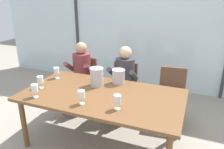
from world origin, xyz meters
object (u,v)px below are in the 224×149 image
object	(u,v)px
wine_glass_spare_empty	(40,80)
person_maroon_top	(80,71)
chair_left_of_center	(124,84)
ice_bucket_primary	(97,76)
chair_near_curtain	(84,78)
wine_glass_by_left_taster	(81,95)
dining_table	(102,98)
wine_glass_near_bucket	(56,71)
wine_glass_center_pour	(118,100)
ice_bucket_secondary	(118,76)
chair_center	(172,91)
wine_glass_by_right_taster	(35,89)

from	to	relation	value
wine_glass_spare_empty	person_maroon_top	bearing A→B (deg)	86.41
chair_left_of_center	ice_bucket_primary	distance (m)	0.84
chair_near_curtain	wine_glass_spare_empty	xyz separation A→B (m)	(-0.06, -1.13, 0.37)
wine_glass_by_left_taster	dining_table	bearing A→B (deg)	71.94
wine_glass_near_bucket	wine_glass_center_pour	xyz separation A→B (m)	(1.22, -0.56, 0.00)
dining_table	wine_glass_spare_empty	distance (m)	0.90
person_maroon_top	wine_glass_spare_empty	bearing A→B (deg)	-97.73
ice_bucket_secondary	wine_glass_near_bucket	bearing A→B (deg)	-169.83
person_maroon_top	wine_glass_spare_empty	distance (m)	1.01
dining_table	ice_bucket_secondary	distance (m)	0.47
dining_table	wine_glass_spare_empty	bearing A→B (deg)	-170.69
person_maroon_top	ice_bucket_secondary	world-z (taller)	person_maroon_top
chair_near_curtain	chair_center	bearing A→B (deg)	0.27
person_maroon_top	ice_bucket_primary	xyz separation A→B (m)	(0.63, -0.61, 0.21)
ice_bucket_primary	wine_glass_by_right_taster	bearing A→B (deg)	-131.65
person_maroon_top	wine_glass_near_bucket	size ratio (longest dim) A/B	6.96
wine_glass_by_right_taster	wine_glass_spare_empty	size ratio (longest dim) A/B	1.00
chair_left_of_center	wine_glass_center_pour	xyz separation A→B (m)	(0.35, -1.26, 0.37)
chair_left_of_center	wine_glass_near_bucket	xyz separation A→B (m)	(-0.86, -0.71, 0.37)
wine_glass_near_bucket	wine_glass_spare_empty	world-z (taller)	same
wine_glass_center_pour	dining_table	bearing A→B (deg)	137.48
chair_center	ice_bucket_secondary	world-z (taller)	ice_bucket_secondary
dining_table	wine_glass_by_right_taster	size ratio (longest dim) A/B	12.13
chair_center	ice_bucket_secondary	size ratio (longest dim) A/B	4.21
wine_glass_center_pour	chair_near_curtain	bearing A→B (deg)	131.77
chair_left_of_center	person_maroon_top	xyz separation A→B (m)	(-0.79, -0.12, 0.17)
dining_table	wine_glass_spare_empty	world-z (taller)	wine_glass_spare_empty
chair_center	person_maroon_top	size ratio (longest dim) A/B	0.74
ice_bucket_primary	wine_glass_center_pour	distance (m)	0.74
ice_bucket_primary	wine_glass_by_left_taster	bearing A→B (deg)	-82.62
chair_center	wine_glass_spare_empty	distance (m)	2.05
chair_center	person_maroon_top	xyz separation A→B (m)	(-1.60, -0.15, 0.17)
chair_near_curtain	ice_bucket_secondary	world-z (taller)	ice_bucket_secondary
ice_bucket_secondary	wine_glass_by_right_taster	distance (m)	1.17
ice_bucket_secondary	wine_glass_center_pour	size ratio (longest dim) A/B	1.22
dining_table	wine_glass_center_pour	size ratio (longest dim) A/B	12.13
ice_bucket_secondary	ice_bucket_primary	bearing A→B (deg)	-142.56
wine_glass_spare_empty	wine_glass_by_left_taster	bearing A→B (deg)	-14.75
chair_center	ice_bucket_primary	distance (m)	1.30
person_maroon_top	wine_glass_by_right_taster	world-z (taller)	person_maroon_top
dining_table	wine_glass_by_right_taster	world-z (taller)	wine_glass_by_right_taster
dining_table	person_maroon_top	distance (m)	1.17
person_maroon_top	ice_bucket_secondary	distance (m)	0.99
person_maroon_top	wine_glass_center_pour	world-z (taller)	person_maroon_top
wine_glass_spare_empty	ice_bucket_primary	bearing A→B (deg)	28.44
dining_table	ice_bucket_secondary	bearing A→B (deg)	80.50
chair_near_curtain	ice_bucket_secondary	distance (m)	1.11
chair_near_curtain	wine_glass_near_bucket	bearing A→B (deg)	-95.48
person_maroon_top	wine_glass_near_bucket	xyz separation A→B (m)	(-0.07, -0.59, 0.19)
ice_bucket_primary	wine_glass_spare_empty	distance (m)	0.78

